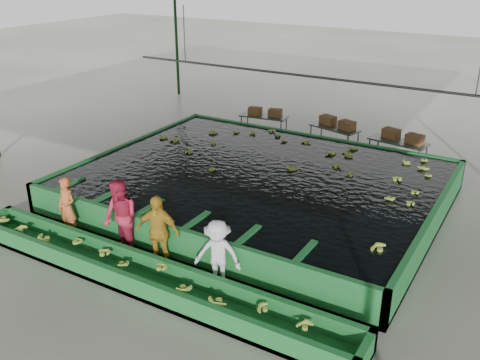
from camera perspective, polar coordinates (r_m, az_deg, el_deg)
The scene contains 20 objects.
ground at distance 14.54m, azimuth -1.01°, elevation -4.30°, with size 80.00×80.00×0.00m, color gray.
shed_roof at distance 13.02m, azimuth -1.16°, elevation 15.65°, with size 20.00×22.00×0.04m, color slate.
shed_posts at distance 13.57m, azimuth -1.08°, elevation 5.13°, with size 20.00×22.00×5.00m, color black, non-canonical shape.
flotation_tank at distance 15.51m, azimuth 1.88°, elevation -0.63°, with size 10.00×8.00×0.90m, color #1D6E2F, non-canonical shape.
tank_water at distance 15.36m, azimuth 1.90°, elevation 0.74°, with size 9.70×7.70×0.00m, color black.
sorting_trough at distance 11.91m, azimuth -10.25°, elevation -10.00°, with size 10.00×1.00×0.50m, color #1D6E2F, non-canonical shape.
cableway_rail at distance 17.75m, azimuth 7.56°, elevation 10.89°, with size 0.08×0.08×14.00m, color #59605B.
rail_hanger_left at distance 20.04m, azimuth -5.97°, elevation 15.24°, with size 0.04×0.04×2.00m, color #59605B.
worker_a at distance 14.12m, azimuth -17.95°, elevation -2.78°, with size 0.58×0.38×1.58m, color #D66630.
worker_b at distance 12.86m, azimuth -12.61°, elevation -4.02°, with size 0.92×0.72×1.89m, color #C82646.
worker_c at distance 12.22m, azimuth -8.76°, elevation -5.50°, with size 1.04×0.43×1.78m, color gold.
worker_d at distance 11.43m, azimuth -2.40°, elevation -7.96°, with size 1.02×0.59×1.58m, color silver.
packing_table_left at distance 21.17m, azimuth 2.55°, elevation 5.81°, with size 1.83×0.73×0.83m, color #59605B, non-canonical shape.
packing_table_mid at distance 20.00m, azimuth 9.98°, elevation 4.44°, with size 1.83×0.73×0.83m, color #59605B, non-canonical shape.
packing_table_right at distance 18.89m, azimuth 16.41°, elevation 2.79°, with size 1.94×0.77×0.88m, color #59605B, non-canonical shape.
box_stack_left at distance 21.06m, azimuth 2.68°, elevation 6.90°, with size 1.32×0.36×0.28m, color brown, non-canonical shape.
box_stack_mid at distance 19.94m, azimuth 10.31°, elevation 5.62°, with size 1.44×0.40×0.31m, color brown, non-canonical shape.
box_stack_right at distance 18.79m, azimuth 16.92°, elevation 4.06°, with size 1.42×0.39×0.31m, color brown, non-canonical shape.
floating_bananas at distance 16.02m, azimuth 3.28°, elevation 1.67°, with size 9.17×6.25×0.13m, color #99B63A, non-canonical shape.
trough_bananas at distance 11.83m, azimuth -10.31°, elevation -9.39°, with size 8.30×0.55×0.11m, color #99B63A, non-canonical shape.
Camera 1 is at (6.80, -10.98, 6.67)m, focal length 40.00 mm.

